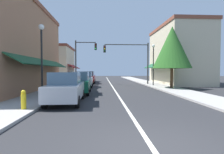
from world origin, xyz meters
The scene contains 18 objects.
ground_plane centered at (0.00, 18.00, 0.00)m, with size 80.00×80.00×0.00m, color #28282B.
sidewalk_left centered at (-5.50, 18.00, 0.06)m, with size 2.60×56.00×0.12m, color #A39E99.
sidewalk_right centered at (5.50, 18.00, 0.06)m, with size 2.60×56.00×0.12m, color #A39E99.
lane_center_stripe centered at (0.00, 18.00, 0.00)m, with size 0.14×52.00×0.01m, color silver.
storefront_left_block centered at (-9.57, 12.00, 3.98)m, with size 6.86×14.20×7.95m.
storefront_right_block centered at (9.45, 20.00, 4.02)m, with size 6.62×10.20×8.03m.
storefront_far_left centered at (-9.71, 28.00, 3.09)m, with size 7.16×8.20×6.16m.
parked_car_nearest_left centered at (-3.24, 5.98, 0.88)m, with size 1.85×4.14×1.77m.
parked_car_second_left centered at (-3.06, 10.02, 0.88)m, with size 1.86×4.14×1.77m.
parked_car_third_left centered at (-3.16, 15.75, 0.88)m, with size 1.85×4.13×1.77m.
parked_car_far_left centered at (-3.14, 21.01, 0.88)m, with size 1.83×4.12×1.77m.
parked_car_distant_left centered at (-3.25, 25.23, 0.88)m, with size 1.87×4.14×1.77m.
traffic_signal_mast_arm centered at (2.69, 18.54, 3.81)m, with size 5.91×0.50×5.48m.
traffic_signal_left_corner centered at (-3.88, 20.15, 3.92)m, with size 2.97×0.50×5.98m.
street_lamp_left_near centered at (-5.09, 7.50, 3.25)m, with size 0.36×0.36×4.83m.
street_lamp_right_mid centered at (4.90, 16.49, 3.33)m, with size 0.36×0.36×4.97m.
tree_right_near centered at (5.89, 13.40, 4.21)m, with size 3.87×3.87×6.35m.
fire_hydrant centered at (-4.74, 4.02, 0.55)m, with size 0.22×0.22×0.87m.
Camera 1 is at (-1.20, -4.04, 1.86)m, focal length 28.04 mm.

